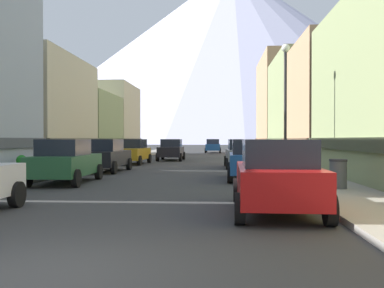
% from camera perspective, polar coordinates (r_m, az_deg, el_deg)
% --- Properties ---
extents(ground_plane, '(400.00, 400.00, 0.00)m').
position_cam_1_polar(ground_plane, '(6.36, -19.68, -15.76)').
color(ground_plane, '#333333').
extents(sidewalk_left, '(2.50, 100.00, 0.15)m').
position_cam_1_polar(sidewalk_left, '(41.55, -8.50, -1.72)').
color(sidewalk_left, gray).
rests_on(sidewalk_left, ground).
extents(sidewalk_right, '(2.50, 100.00, 0.15)m').
position_cam_1_polar(sidewalk_right, '(40.82, 8.93, -1.77)').
color(sidewalk_right, gray).
rests_on(sidewalk_right, ground).
extents(storefront_left_2, '(6.38, 10.58, 7.54)m').
position_cam_1_polar(storefront_left_2, '(32.90, -19.70, 3.82)').
color(storefront_left_2, beige).
rests_on(storefront_left_2, ground).
extents(storefront_left_3, '(7.79, 9.31, 6.00)m').
position_cam_1_polar(storefront_left_3, '(42.72, -15.12, 2.10)').
color(storefront_left_3, '#8C9966').
rests_on(storefront_left_3, ground).
extents(storefront_left_4, '(6.50, 9.61, 8.00)m').
position_cam_1_polar(storefront_left_4, '(51.89, -11.00, 2.92)').
color(storefront_left_4, beige).
rests_on(storefront_left_4, ground).
extents(storefront_right_2, '(9.55, 9.83, 8.26)m').
position_cam_1_polar(storefront_right_2, '(31.81, 21.38, 4.55)').
color(storefront_right_2, tan).
rests_on(storefront_right_2, ground).
extents(storefront_right_3, '(8.60, 11.61, 9.31)m').
position_cam_1_polar(storefront_right_3, '(42.12, 16.24, 4.30)').
color(storefront_right_3, '#8C9966').
rests_on(storefront_right_3, ground).
extents(storefront_right_4, '(6.73, 13.83, 11.70)m').
position_cam_1_polar(storefront_right_4, '(54.97, 12.26, 4.68)').
color(storefront_right_4, tan).
rests_on(storefront_right_4, ground).
extents(car_left_1, '(2.14, 4.44, 1.78)m').
position_cam_1_polar(car_left_1, '(18.55, -16.03, -2.13)').
color(car_left_1, '#265933').
rests_on(car_left_1, ground).
extents(car_left_2, '(2.19, 4.46, 1.78)m').
position_cam_1_polar(car_left_2, '(24.48, -11.17, -1.45)').
color(car_left_2, black).
rests_on(car_left_2, ground).
extents(car_left_3, '(2.24, 4.48, 1.78)m').
position_cam_1_polar(car_left_3, '(31.76, -7.74, -0.96)').
color(car_left_3, '#B28419').
rests_on(car_left_3, ground).
extents(car_right_0, '(2.16, 4.44, 1.78)m').
position_cam_1_polar(car_right_0, '(10.90, 10.87, -4.06)').
color(car_right_0, '#9E1111').
rests_on(car_right_0, ground).
extents(car_right_1, '(2.14, 4.43, 1.78)m').
position_cam_1_polar(car_right_1, '(19.52, 7.62, -1.98)').
color(car_right_1, '#19478C').
rests_on(car_right_1, ground).
extents(car_right_2, '(2.14, 4.44, 1.78)m').
position_cam_1_polar(car_right_2, '(27.47, 6.44, -1.21)').
color(car_right_2, slate).
rests_on(car_right_2, ground).
extents(car_driving_0, '(2.06, 4.40, 1.78)m').
position_cam_1_polar(car_driving_0, '(57.43, 2.72, -0.24)').
color(car_driving_0, '#19478C').
rests_on(car_driving_0, ground).
extents(car_driving_1, '(2.06, 4.40, 1.78)m').
position_cam_1_polar(car_driving_1, '(36.93, -2.70, -0.73)').
color(car_driving_1, black).
rests_on(car_driving_1, ground).
extents(trash_bin_right, '(0.59, 0.59, 0.98)m').
position_cam_1_polar(trash_bin_right, '(15.42, 18.37, -3.65)').
color(trash_bin_right, '#4C5156').
rests_on(trash_bin_right, sidewalk_right).
extents(potted_plant_1, '(0.51, 0.51, 0.88)m').
position_cam_1_polar(potted_plant_1, '(22.54, -21.16, -2.34)').
color(potted_plant_1, brown).
rests_on(potted_plant_1, sidewalk_left).
extents(streetlamp_right, '(0.36, 0.36, 5.86)m').
position_cam_1_polar(streetlamp_right, '(20.14, 12.00, 6.89)').
color(streetlamp_right, black).
rests_on(streetlamp_right, sidewalk_right).
extents(mountain_backdrop, '(261.66, 261.66, 104.45)m').
position_cam_1_polar(mountain_backdrop, '(270.47, 5.27, 11.39)').
color(mountain_backdrop, silver).
rests_on(mountain_backdrop, ground).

